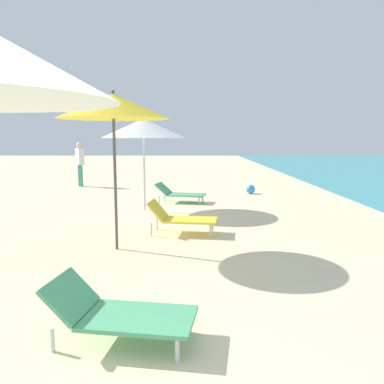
% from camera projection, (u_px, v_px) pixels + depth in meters
% --- Properties ---
extents(lounger_nearest_shoreside, '(1.43, 0.84, 0.59)m').
position_uv_depth(lounger_nearest_shoreside, '(120.00, 312.00, 3.69)').
color(lounger_nearest_shoreside, '#4CA572').
rests_on(lounger_nearest_shoreside, ground).
extents(umbrella_second, '(1.86, 1.86, 2.69)m').
position_uv_depth(umbrella_second, '(115.00, 107.00, 6.49)').
color(umbrella_second, '#4C4C51').
rests_on(umbrella_second, ground).
extents(lounger_second_shoreside, '(1.41, 0.79, 0.66)m').
position_uv_depth(lounger_second_shoreside, '(182.00, 217.00, 7.85)').
color(lounger_second_shoreside, yellow).
rests_on(lounger_second_shoreside, ground).
extents(umbrella_farthest, '(2.19, 2.19, 2.46)m').
position_uv_depth(umbrella_farthest, '(145.00, 128.00, 10.16)').
color(umbrella_farthest, silver).
rests_on(umbrella_farthest, ground).
extents(lounger_farthest_shoreside, '(1.54, 0.93, 0.57)m').
position_uv_depth(lounger_farthest_shoreside, '(181.00, 193.00, 11.69)').
color(lounger_farthest_shoreside, '#4CA572').
rests_on(lounger_farthest_shoreside, ground).
extents(person_walking_near, '(0.40, 0.42, 1.73)m').
position_uv_depth(person_walking_near, '(82.00, 160.00, 15.43)').
color(person_walking_near, '#3F9972').
rests_on(person_walking_near, ground).
extents(beach_ball, '(0.30, 0.30, 0.30)m').
position_uv_depth(beach_ball, '(252.00, 189.00, 13.50)').
color(beach_ball, '#338CD8').
rests_on(beach_ball, ground).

